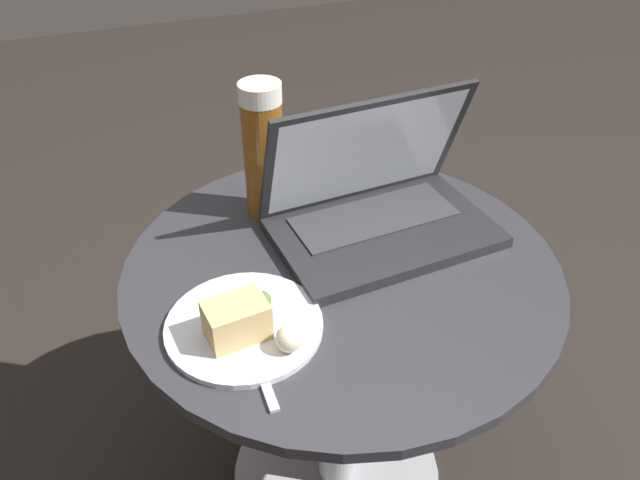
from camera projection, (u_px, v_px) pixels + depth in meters
ground_plane at (336, 473)px, 1.26m from camera, size 6.00×6.00×0.00m
table at (340, 342)px, 1.03m from camera, size 0.65×0.65×0.55m
laptop at (377, 205)px, 0.98m from camera, size 0.35×0.24×0.22m
beer_glass at (263, 151)px, 0.98m from camera, size 0.07×0.07×0.23m
snack_plate at (245, 324)px, 0.81m from camera, size 0.21×0.21×0.06m
fork at (251, 346)px, 0.80m from camera, size 0.03×0.19×0.00m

